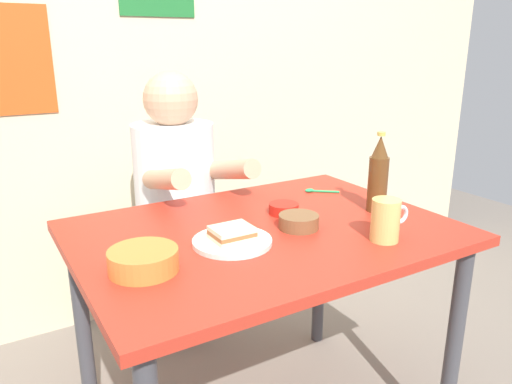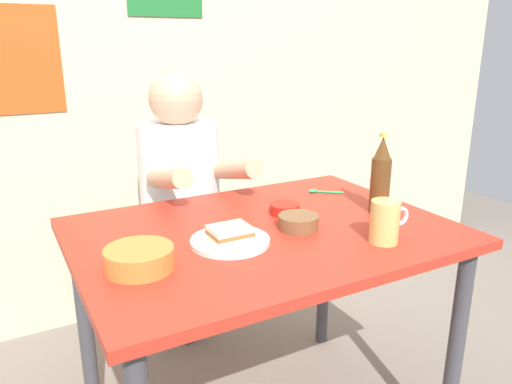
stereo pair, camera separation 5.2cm
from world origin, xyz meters
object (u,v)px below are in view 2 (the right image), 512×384
(stool, at_px, (184,268))
(person_seated, at_px, (180,175))
(dining_table, at_px, (264,257))
(beer_bottle, at_px, (381,177))
(soup_bowl_orange, at_px, (139,257))
(sandwich, at_px, (230,233))
(plate_orange, at_px, (230,241))
(beer_mug, at_px, (385,222))

(stool, height_order, person_seated, person_seated)
(dining_table, height_order, beer_bottle, beer_bottle)
(beer_bottle, distance_m, soup_bowl_orange, 0.81)
(sandwich, distance_m, beer_bottle, 0.55)
(sandwich, bearing_deg, stool, 81.23)
(person_seated, xyz_separation_m, beer_bottle, (0.43, -0.67, 0.09))
(person_seated, relative_size, plate_orange, 3.27)
(plate_orange, distance_m, sandwich, 0.02)
(plate_orange, bearing_deg, soup_bowl_orange, -172.11)
(plate_orange, relative_size, sandwich, 2.00)
(beer_mug, xyz_separation_m, beer_bottle, (0.16, 0.20, 0.06))
(person_seated, relative_size, beer_bottle, 2.75)
(dining_table, distance_m, beer_bottle, 0.46)
(dining_table, distance_m, sandwich, 0.20)
(person_seated, xyz_separation_m, soup_bowl_orange, (-0.37, -0.71, 0.01))
(dining_table, height_order, beer_mug, beer_mug)
(person_seated, relative_size, beer_mug, 5.71)
(plate_orange, bearing_deg, sandwich, 90.00)
(person_seated, bearing_deg, stool, 90.00)
(stool, bearing_deg, dining_table, -86.93)
(plate_orange, bearing_deg, person_seated, 81.09)
(stool, relative_size, soup_bowl_orange, 2.65)
(dining_table, relative_size, person_seated, 1.53)
(sandwich, distance_m, beer_mug, 0.43)
(dining_table, bearing_deg, person_seated, 93.13)
(plate_orange, bearing_deg, beer_mug, -27.11)
(dining_table, distance_m, beer_mug, 0.38)
(beer_bottle, bearing_deg, soup_bowl_orange, -177.05)
(stool, relative_size, beer_mug, 3.57)
(sandwich, relative_size, soup_bowl_orange, 0.65)
(stool, xyz_separation_m, person_seated, (0.00, -0.01, 0.42))
(person_seated, height_order, beer_bottle, person_seated)
(sandwich, height_order, soup_bowl_orange, soup_bowl_orange)
(beer_mug, relative_size, beer_bottle, 0.48)
(beer_mug, bearing_deg, plate_orange, 152.89)
(beer_bottle, relative_size, soup_bowl_orange, 1.54)
(person_seated, height_order, beer_mug, person_seated)
(beer_mug, relative_size, soup_bowl_orange, 0.74)
(sandwich, bearing_deg, soup_bowl_orange, -172.11)
(plate_orange, bearing_deg, stool, 81.23)
(beer_bottle, bearing_deg, dining_table, 172.65)
(sandwich, bearing_deg, plate_orange, -90.00)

